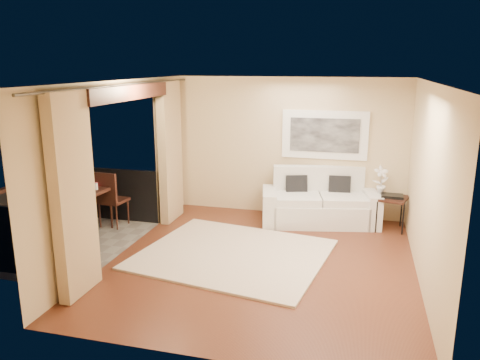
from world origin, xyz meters
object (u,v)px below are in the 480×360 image
(sofa, at_px, (319,204))
(balcony_chair_near, at_px, (40,222))
(ice_bucket, at_px, (84,181))
(balcony_chair_far, at_px, (109,195))
(orchid, at_px, (381,180))
(bistro_table, at_px, (87,193))
(side_table, at_px, (390,200))

(sofa, distance_m, balcony_chair_near, 4.87)
(ice_bucket, bearing_deg, balcony_chair_far, 31.52)
(ice_bucket, bearing_deg, balcony_chair_near, -87.02)
(orchid, bearing_deg, ice_bucket, -163.21)
(balcony_chair_near, bearing_deg, orchid, 14.31)
(balcony_chair_near, relative_size, ice_bucket, 5.12)
(sofa, distance_m, bistro_table, 4.25)
(sofa, xyz_separation_m, ice_bucket, (-4.03, -1.48, 0.54))
(balcony_chair_near, distance_m, ice_bucket, 1.38)
(side_table, distance_m, orchid, 0.40)
(side_table, distance_m, balcony_chair_far, 5.09)
(side_table, distance_m, balcony_chair_near, 5.90)
(bistro_table, relative_size, balcony_chair_near, 0.79)
(orchid, bearing_deg, sofa, -176.78)
(side_table, height_order, orchid, orchid)
(orchid, relative_size, balcony_chair_far, 0.50)
(balcony_chair_far, relative_size, balcony_chair_near, 1.02)
(bistro_table, xyz_separation_m, balcony_chair_far, (0.24, 0.32, -0.11))
(balcony_chair_far, xyz_separation_m, ice_bucket, (-0.35, -0.21, 0.29))
(side_table, bearing_deg, ice_bucket, -165.32)
(orchid, xyz_separation_m, ice_bucket, (-5.12, -1.54, 0.03))
(sofa, relative_size, balcony_chair_far, 2.18)
(balcony_chair_far, distance_m, balcony_chair_near, 1.58)
(side_table, xyz_separation_m, orchid, (-0.18, 0.16, 0.32))
(orchid, distance_m, ice_bucket, 5.35)
(balcony_chair_near, bearing_deg, side_table, 12.13)
(orchid, distance_m, balcony_chair_far, 4.96)
(side_table, height_order, balcony_chair_far, balcony_chair_far)
(balcony_chair_near, bearing_deg, balcony_chair_far, 64.45)
(bistro_table, bearing_deg, orchid, 18.22)
(ice_bucket, bearing_deg, orchid, 16.79)
(ice_bucket, bearing_deg, sofa, 20.21)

